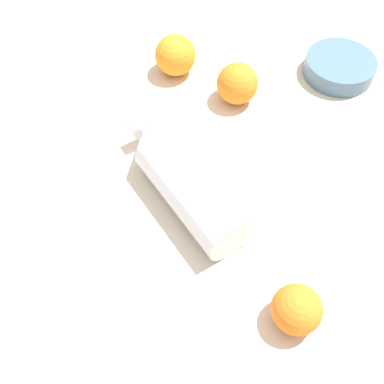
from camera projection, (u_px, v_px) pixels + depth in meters
ground_plane at (179, 200)px, 0.75m from camera, size 2.40×2.40×0.00m
water_bottle at (183, 181)px, 0.72m from camera, size 0.27×0.18×0.08m
orange_0 at (175, 55)px, 0.89m from camera, size 0.08×0.08×0.08m
orange_1 at (297, 309)px, 0.61m from camera, size 0.07×0.07×0.07m
orange_2 at (237, 84)px, 0.85m from camera, size 0.07×0.07×0.07m
ceramic_bowl at (339, 67)px, 0.90m from camera, size 0.13×0.13×0.04m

